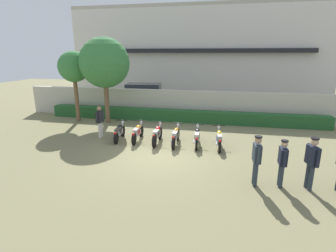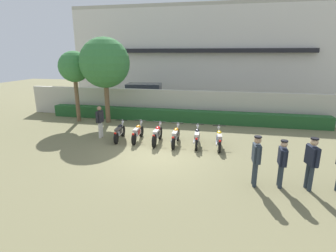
{
  "view_description": "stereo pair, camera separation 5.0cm",
  "coord_description": "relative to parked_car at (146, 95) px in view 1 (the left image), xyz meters",
  "views": [
    {
      "loc": [
        2.54,
        -10.28,
        4.23
      ],
      "look_at": [
        0.0,
        1.91,
        0.79
      ],
      "focal_mm": 28.11,
      "sensor_mm": 36.0,
      "label": 1
    },
    {
      "loc": [
        2.59,
        -10.27,
        4.23
      ],
      "look_at": [
        0.0,
        1.91,
        0.79
      ],
      "focal_mm": 28.11,
      "sensor_mm": 36.0,
      "label": 2
    }
  ],
  "objects": [
    {
      "name": "ground",
      "position": [
        3.58,
        -10.12,
        -0.94
      ],
      "size": [
        60.0,
        60.0,
        0.0
      ],
      "primitive_type": "plane",
      "color": "olive"
    },
    {
      "name": "building",
      "position": [
        3.58,
        6.49,
        3.27
      ],
      "size": [
        23.22,
        6.5,
        8.42
      ],
      "color": "silver",
      "rests_on": "ground"
    },
    {
      "name": "compound_wall",
      "position": [
        3.58,
        -3.49,
        0.02
      ],
      "size": [
        22.06,
        0.3,
        1.92
      ],
      "primitive_type": "cube",
      "color": "#BCB7A8",
      "rests_on": "ground"
    },
    {
      "name": "hedge_row",
      "position": [
        3.58,
        -4.19,
        -0.56
      ],
      "size": [
        17.65,
        0.7,
        0.74
      ],
      "primitive_type": "cube",
      "color": "#235628",
      "rests_on": "ground"
    },
    {
      "name": "parked_car",
      "position": [
        0.0,
        0.0,
        0.0
      ],
      "size": [
        4.68,
        2.5,
        1.89
      ],
      "rotation": [
        0.0,
        0.0,
        0.11
      ],
      "color": "#9EA3A8",
      "rests_on": "ground"
    },
    {
      "name": "tree_near_inspector",
      "position": [
        -2.92,
        -5.42,
        2.46
      ],
      "size": [
        1.89,
        1.89,
        4.4
      ],
      "color": "brown",
      "rests_on": "ground"
    },
    {
      "name": "tree_far_side",
      "position": [
        -0.92,
        -5.33,
        2.74
      ],
      "size": [
        3.0,
        3.0,
        5.2
      ],
      "color": "brown",
      "rests_on": "ground"
    },
    {
      "name": "motorcycle_in_row_0",
      "position": [
        1.14,
        -8.52,
        -0.5
      ],
      "size": [
        0.6,
        1.77,
        0.94
      ],
      "rotation": [
        0.0,
        0.0,
        1.67
      ],
      "color": "black",
      "rests_on": "ground"
    },
    {
      "name": "motorcycle_in_row_1",
      "position": [
        2.08,
        -8.43,
        -0.5
      ],
      "size": [
        0.6,
        1.88,
        0.94
      ],
      "rotation": [
        0.0,
        0.0,
        1.6
      ],
      "color": "black",
      "rests_on": "ground"
    },
    {
      "name": "motorcycle_in_row_2",
      "position": [
        3.13,
        -8.61,
        -0.48
      ],
      "size": [
        0.6,
        1.9,
        0.98
      ],
      "rotation": [
        0.0,
        0.0,
        1.59
      ],
      "color": "black",
      "rests_on": "ground"
    },
    {
      "name": "motorcycle_in_row_3",
      "position": [
        4.04,
        -8.62,
        -0.49
      ],
      "size": [
        0.6,
        1.95,
        0.96
      ],
      "rotation": [
        0.0,
        0.0,
        1.59
      ],
      "color": "black",
      "rests_on": "ground"
    },
    {
      "name": "motorcycle_in_row_4",
      "position": [
        5.05,
        -8.55,
        -0.49
      ],
      "size": [
        0.6,
        1.89,
        0.95
      ],
      "rotation": [
        0.0,
        0.0,
        1.64
      ],
      "color": "black",
      "rests_on": "ground"
    },
    {
      "name": "motorcycle_in_row_5",
      "position": [
        6.08,
        -8.61,
        -0.5
      ],
      "size": [
        0.6,
        1.89,
        0.94
      ],
      "rotation": [
        0.0,
        0.0,
        1.64
      ],
      "color": "black",
      "rests_on": "ground"
    },
    {
      "name": "inspector_person",
      "position": [
        0.03,
        -8.33,
        0.04
      ],
      "size": [
        0.22,
        0.67,
        1.65
      ],
      "color": "silver",
      "rests_on": "ground"
    },
    {
      "name": "officer_0",
      "position": [
        7.31,
        -12.05,
        0.08
      ],
      "size": [
        0.25,
        0.68,
        1.71
      ],
      "rotation": [
        0.0,
        0.0,
        3.2
      ],
      "color": "#28333D",
      "rests_on": "ground"
    },
    {
      "name": "officer_1",
      "position": [
        8.12,
        -11.98,
        0.0
      ],
      "size": [
        0.23,
        0.65,
        1.6
      ],
      "rotation": [
        0.0,
        0.0,
        3.12
      ],
      "color": "#28333D",
      "rests_on": "ground"
    },
    {
      "name": "officer_2",
      "position": [
        8.98,
        -11.98,
        0.1
      ],
      "size": [
        0.32,
        0.67,
        1.74
      ],
      "rotation": [
        0.0,
        0.0,
        3.36
      ],
      "color": "#28333D",
      "rests_on": "ground"
    }
  ]
}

